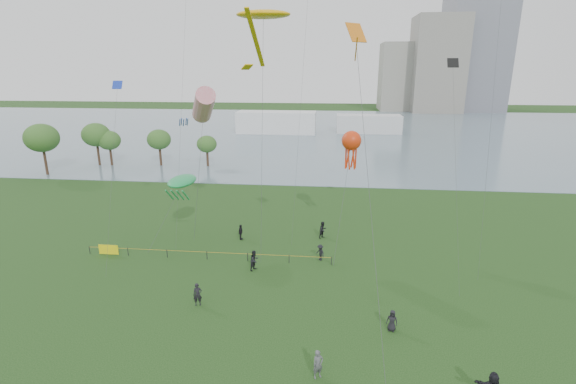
# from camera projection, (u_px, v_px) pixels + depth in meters

# --- Properties ---
(ground_plane) EXTENTS (400.00, 400.00, 0.00)m
(ground_plane) POSITION_uv_depth(u_px,v_px,m) (272.00, 353.00, 27.09)
(ground_plane) COLOR black
(lake) EXTENTS (400.00, 120.00, 0.08)m
(lake) POSITION_uv_depth(u_px,v_px,m) (319.00, 131.00, 122.39)
(lake) COLOR slate
(lake) RESTS_ON ground_plane
(building_mid) EXTENTS (20.00, 20.00, 38.00)m
(building_mid) POSITION_uv_depth(u_px,v_px,m) (437.00, 65.00, 171.53)
(building_mid) COLOR gray
(building_mid) RESTS_ON ground_plane
(building_low) EXTENTS (16.00, 18.00, 28.00)m
(building_low) POSITION_uv_depth(u_px,v_px,m) (399.00, 77.00, 180.06)
(building_low) COLOR gray
(building_low) RESTS_ON ground_plane
(pavilion_left) EXTENTS (22.00, 8.00, 6.00)m
(pavilion_left) POSITION_uv_depth(u_px,v_px,m) (277.00, 122.00, 117.95)
(pavilion_left) COLOR white
(pavilion_left) RESTS_ON ground_plane
(pavilion_right) EXTENTS (18.00, 7.00, 5.00)m
(pavilion_right) POSITION_uv_depth(u_px,v_px,m) (369.00, 124.00, 118.40)
(pavilion_right) COLOR silver
(pavilion_right) RESTS_ON ground_plane
(trees) EXTENTS (30.53, 13.86, 8.80)m
(trees) POSITION_uv_depth(u_px,v_px,m) (102.00, 138.00, 75.22)
(trees) COLOR #372519
(trees) RESTS_ON ground_plane
(fence) EXTENTS (24.07, 0.07, 1.05)m
(fence) POSITION_uv_depth(u_px,v_px,m) (146.00, 251.00, 40.87)
(fence) COLOR black
(fence) RESTS_ON ground_plane
(kite_flyer) EXTENTS (0.80, 0.72, 1.83)m
(kite_flyer) POSITION_uv_depth(u_px,v_px,m) (318.00, 364.00, 24.75)
(kite_flyer) COLOR #505257
(kite_flyer) RESTS_ON ground_plane
(spectator_a) EXTENTS (1.10, 1.17, 1.91)m
(spectator_a) POSITION_uv_depth(u_px,v_px,m) (254.00, 260.00, 38.03)
(spectator_a) COLOR black
(spectator_a) RESTS_ON ground_plane
(spectator_b) EXTENTS (1.13, 1.18, 1.61)m
(spectator_b) POSITION_uv_depth(u_px,v_px,m) (320.00, 252.00, 39.99)
(spectator_b) COLOR black
(spectator_b) RESTS_ON ground_plane
(spectator_c) EXTENTS (0.56, 1.04, 1.69)m
(spectator_c) POSITION_uv_depth(u_px,v_px,m) (241.00, 232.00, 44.85)
(spectator_c) COLOR black
(spectator_c) RESTS_ON ground_plane
(spectator_d) EXTENTS (0.89, 0.71, 1.59)m
(spectator_d) POSITION_uv_depth(u_px,v_px,m) (392.00, 321.00, 29.25)
(spectator_d) COLOR black
(spectator_d) RESTS_ON ground_plane
(spectator_f) EXTENTS (0.78, 0.64, 1.85)m
(spectator_f) POSITION_uv_depth(u_px,v_px,m) (198.00, 295.00, 32.35)
(spectator_f) COLOR black
(spectator_f) RESTS_ON ground_plane
(spectator_g) EXTENTS (1.13, 1.14, 1.86)m
(spectator_g) POSITION_uv_depth(u_px,v_px,m) (323.00, 230.00, 45.23)
(spectator_g) COLOR black
(spectator_g) RESTS_ON ground_plane
(kite_stingray) EXTENTS (4.91, 10.01, 22.77)m
(kite_stingray) POSITION_uv_depth(u_px,v_px,m) (263.00, 15.00, 37.01)
(kite_stingray) COLOR #3F3F42
(kite_windsock) EXTENTS (4.37, 5.29, 16.13)m
(kite_windsock) POSITION_uv_depth(u_px,v_px,m) (203.00, 105.00, 42.74)
(kite_windsock) COLOR #3F3F42
(kite_creature) EXTENTS (4.42, 5.00, 7.31)m
(kite_creature) POSITION_uv_depth(u_px,v_px,m) (182.00, 181.00, 42.03)
(kite_creature) COLOR #3F3F42
(kite_octopus) EXTENTS (2.50, 7.48, 11.76)m
(kite_octopus) POSITION_uv_depth(u_px,v_px,m) (351.00, 142.00, 42.10)
(kite_octopus) COLOR #3F3F42
(kite_delta) EXTENTS (2.89, 9.49, 20.48)m
(kite_delta) POSITION_uv_depth(u_px,v_px,m) (358.00, 53.00, 25.31)
(kite_delta) COLOR #3F3F42
(small_kites) EXTENTS (34.85, 10.08, 12.11)m
(small_kites) POSITION_uv_depth(u_px,v_px,m) (303.00, 17.00, 38.34)
(small_kites) COLOR yellow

